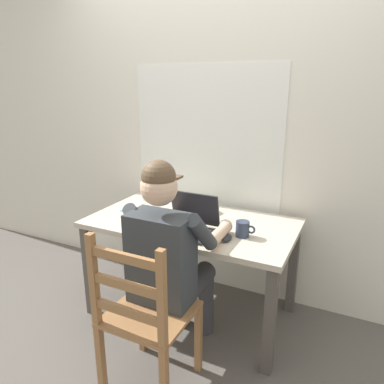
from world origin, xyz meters
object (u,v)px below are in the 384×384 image
computer_mouse (226,238)px  book_stack_main (203,209)px  seated_person (171,255)px  laptop (189,223)px  wooden_chair (144,317)px  coffee_mug_dark (243,229)px  desk (192,233)px  landscape_photo_print (130,211)px  coffee_mug_white (146,194)px

computer_mouse → book_stack_main: (-0.32, 0.38, 0.00)m
computer_mouse → book_stack_main: book_stack_main is taller
seated_person → laptop: 0.30m
wooden_chair → coffee_mug_dark: bearing=64.8°
desk → landscape_photo_print: 0.50m
seated_person → coffee_mug_dark: (0.30, 0.36, 0.08)m
wooden_chair → laptop: 0.65m
book_stack_main → seated_person: bearing=-82.1°
coffee_mug_dark → landscape_photo_print: size_ratio=0.93×
seated_person → desk: bearing=101.5°
desk → seated_person: size_ratio=1.12×
laptop → seated_person: bearing=-84.0°
wooden_chair → landscape_photo_print: (-0.58, 0.71, 0.25)m
seated_person → landscape_photo_print: seated_person is taller
desk → landscape_photo_print: bearing=-177.2°
wooden_chair → laptop: size_ratio=2.83×
coffee_mug_dark → book_stack_main: bearing=144.1°
laptop → coffee_mug_dark: laptop is taller
laptop → book_stack_main: bearing=99.4°
book_stack_main → coffee_mug_white: bearing=172.9°
wooden_chair → seated_person: bearing=90.0°
wooden_chair → laptop: (-0.03, 0.57, 0.30)m
desk → laptop: laptop is taller
laptop → coffee_mug_white: (-0.59, 0.41, -0.00)m
laptop → coffee_mug_white: 0.72m
coffee_mug_dark → desk: bearing=166.3°
computer_mouse → landscape_photo_print: (-0.81, 0.17, -0.02)m
wooden_chair → book_stack_main: (-0.09, 0.92, 0.27)m
seated_person → wooden_chair: seated_person is taller
laptop → landscape_photo_print: laptop is taller
wooden_chair → coffee_mug_dark: (0.30, 0.64, 0.30)m
seated_person → laptop: bearing=96.0°
wooden_chair → book_stack_main: size_ratio=4.57×
seated_person → wooden_chair: bearing=-90.0°
seated_person → coffee_mug_white: seated_person is taller
book_stack_main → landscape_photo_print: size_ratio=1.57×
laptop → coffee_mug_white: bearing=144.8°
seated_person → book_stack_main: size_ratio=6.06×
seated_person → computer_mouse: bearing=48.3°
desk → coffee_mug_dark: bearing=-13.7°
computer_mouse → coffee_mug_white: bearing=152.3°
coffee_mug_dark → landscape_photo_print: coffee_mug_dark is taller
seated_person → book_stack_main: (-0.09, 0.64, 0.05)m
coffee_mug_white → coffee_mug_dark: 0.98m
wooden_chair → laptop: laptop is taller
seated_person → wooden_chair: (0.00, -0.28, -0.22)m
seated_person → book_stack_main: 0.65m
desk → laptop: (0.06, -0.16, 0.15)m
desk → landscape_photo_print: (-0.49, -0.02, 0.09)m
book_stack_main → computer_mouse: bearing=-49.9°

